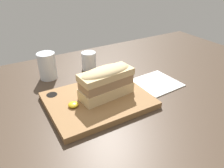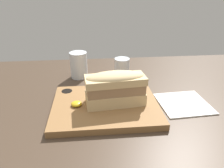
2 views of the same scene
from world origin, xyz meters
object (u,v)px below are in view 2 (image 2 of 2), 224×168
(water_glass, at_px, (79,67))
(wine_glass, at_px, (122,68))
(serving_board, at_px, (105,106))
(napkin, at_px, (183,104))
(sandwich, at_px, (115,87))

(water_glass, bearing_deg, wine_glass, -1.26)
(serving_board, bearing_deg, water_glass, 109.12)
(serving_board, bearing_deg, napkin, 0.59)
(water_glass, bearing_deg, sandwich, -65.23)
(serving_board, height_order, wine_glass, wine_glass)
(serving_board, relative_size, water_glass, 3.09)
(napkin, bearing_deg, wine_glass, 123.88)
(sandwich, bearing_deg, water_glass, 114.77)
(sandwich, distance_m, napkin, 0.23)
(sandwich, height_order, napkin, sandwich)
(serving_board, distance_m, water_glass, 0.27)
(wine_glass, bearing_deg, serving_board, -109.10)
(wine_glass, relative_size, napkin, 0.46)
(napkin, bearing_deg, sandwich, -178.31)
(sandwich, relative_size, napkin, 1.12)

